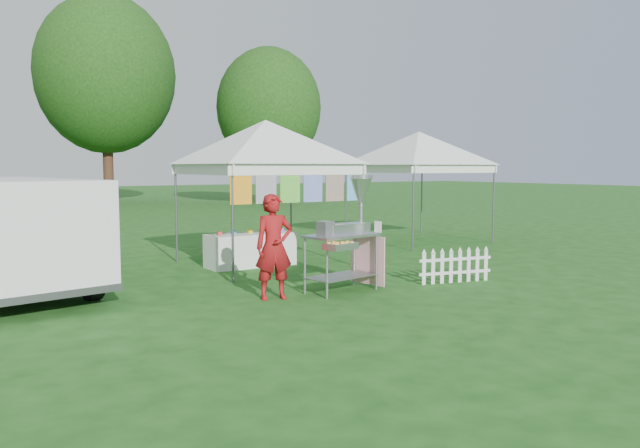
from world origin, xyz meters
TOP-DOWN VIEW (x-y plane):
  - ground at (0.00, 0.00)m, footprint 120.00×120.00m
  - canopy_main at (0.00, 3.49)m, footprint 4.24×4.24m
  - canopy_right at (5.50, 5.00)m, footprint 4.24×4.24m
  - tree_mid at (3.00, 28.00)m, footprint 7.60×7.60m
  - tree_right at (10.00, 22.00)m, footprint 5.60×5.60m
  - donut_cart at (-0.07, 0.41)m, footprint 1.39×1.14m
  - vendor at (-1.47, 0.47)m, footprint 0.66×0.50m
  - cargo_van at (-4.88, 3.29)m, footprint 2.49×4.69m
  - picket_fence at (1.88, -0.06)m, footprint 1.41×0.35m
  - display_table at (-0.34, 3.57)m, footprint 1.80×0.70m

SIDE VIEW (x-z plane):
  - ground at x=0.00m, z-range 0.00..0.00m
  - picket_fence at x=1.88m, z-range 0.01..0.57m
  - display_table at x=-0.34m, z-range 0.00..0.68m
  - vendor at x=-1.47m, z-range 0.00..1.63m
  - cargo_van at x=-4.88m, z-range 0.07..1.92m
  - donut_cart at x=-0.07m, z-range 0.17..2.08m
  - canopy_main at x=0.00m, z-range 1.26..4.71m
  - canopy_right at x=5.50m, z-range 1.27..4.72m
  - tree_right at x=10.00m, z-range 0.97..9.39m
  - tree_mid at x=3.00m, z-range 1.38..12.90m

